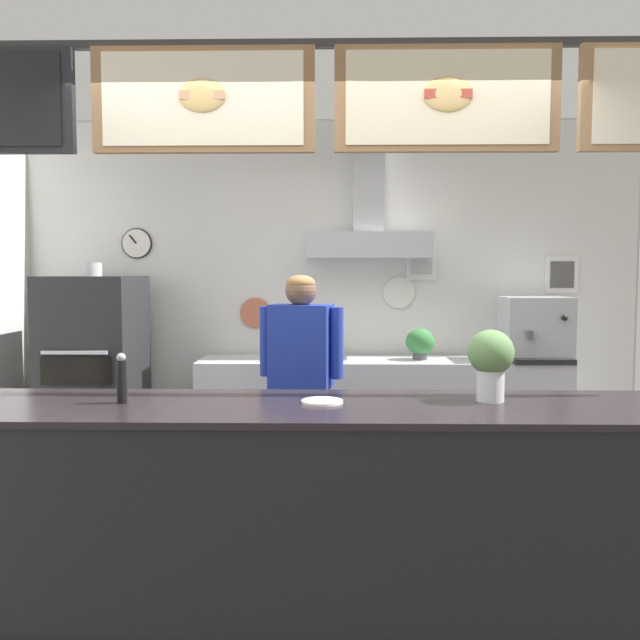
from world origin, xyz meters
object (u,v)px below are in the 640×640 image
Objects in this scene: pizza_oven at (95,380)px; potted_sage at (327,341)px; espresso_machine at (535,329)px; potted_thyme at (420,343)px; shop_worker at (301,392)px; condiment_plate at (322,401)px; pepper_grinder at (122,378)px; basil_vase at (491,361)px.

pizza_oven is 1.78m from potted_sage.
espresso_machine is 2.05× the size of potted_thyme.
shop_worker reaches higher than potted_thyme.
shop_worker is at bearing -149.71° from espresso_machine.
potted_sage is (1.75, 0.20, 0.27)m from pizza_oven.
potted_sage is (-1.59, 0.06, -0.10)m from espresso_machine.
pizza_oven reaches higher than espresso_machine.
shop_worker is at bearing -130.04° from potted_thyme.
pepper_grinder is at bearing -178.23° from condiment_plate.
shop_worker is at bearing 131.00° from basil_vase.
pizza_oven is 3.39× the size of espresso_machine.
pizza_oven is 3.19m from basil_vase.
espresso_machine reaches higher than basil_vase.
shop_worker reaches higher than espresso_machine.
pizza_oven reaches higher than shop_worker.
shop_worker is 1.38m from pepper_grinder.
espresso_machine is 0.88m from potted_thyme.
basil_vase is 0.79m from condiment_plate.
espresso_machine is at bearing 2.48° from pizza_oven.
condiment_plate is (-0.76, -0.05, -0.18)m from basil_vase.
pepper_grinder is (-2.49, -2.15, -0.04)m from espresso_machine.
potted_thyme reaches higher than condiment_plate.
pizza_oven is at bearing -176.33° from potted_thyme.
shop_worker reaches higher than pepper_grinder.
pepper_grinder reaches higher than condiment_plate.
espresso_machine is 2.61× the size of condiment_plate.
shop_worker is 1.36m from potted_thyme.
potted_thyme is 1.27× the size of condiment_plate.
pizza_oven reaches higher than potted_thyme.
pizza_oven reaches higher than condiment_plate.
pizza_oven is 2.48m from potted_thyme.
pepper_grinder is 0.90m from condiment_plate.
potted_thyme is 0.72m from potted_sage.
espresso_machine is at bearing 40.78° from pepper_grinder.
pepper_grinder is 1.21× the size of condiment_plate.
pizza_oven is 6.95× the size of potted_thyme.
shop_worker is 6.74× the size of potted_sage.
shop_worker is 1.12m from condiment_plate.
basil_vase is (0.76, -2.12, 0.14)m from potted_sage.
pepper_grinder is (-0.75, -1.13, 0.26)m from shop_worker.
espresso_machine is 2.23m from basil_vase.
potted_sage is 2.17m from condiment_plate.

